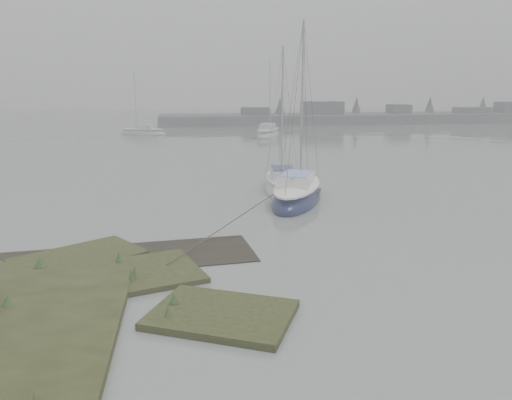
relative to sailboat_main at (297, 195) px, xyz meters
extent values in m
plane|color=slate|center=(-5.26, 18.01, -0.30)|extent=(160.00, 160.00, 0.00)
cube|color=#4C4F51|center=(20.74, 50.01, 0.30)|extent=(60.00, 8.00, 1.60)
cube|color=#424247|center=(4.74, 49.01, 1.10)|extent=(4.00, 3.00, 2.20)
cube|color=#424247|center=(14.74, 49.01, 1.50)|extent=(6.00, 3.00, 3.00)
cube|color=#424247|center=(26.74, 49.01, 1.25)|extent=(3.00, 3.00, 2.50)
cube|color=#424247|center=(38.74, 49.01, 1.00)|extent=(5.00, 3.00, 2.00)
cube|color=#424247|center=(44.74, 49.01, 1.40)|extent=(3.00, 3.00, 2.80)
cone|color=#384238|center=(8.74, 51.01, 1.90)|extent=(2.00, 2.00, 3.50)
cone|color=#384238|center=(20.74, 51.01, 1.90)|extent=(2.00, 2.00, 3.50)
cone|color=#384238|center=(32.74, 51.01, 1.90)|extent=(2.00, 2.00, 3.50)
cone|color=#384238|center=(41.74, 51.01, 1.90)|extent=(2.00, 2.00, 3.50)
ellipsoid|color=#111639|center=(0.01, 0.01, -0.18)|extent=(4.67, 7.12, 1.65)
ellipsoid|color=white|center=(0.01, 0.01, 0.48)|extent=(3.92, 6.14, 0.47)
cube|color=white|center=(-0.11, -0.25, 0.89)|extent=(2.24, 2.71, 0.48)
cube|color=#82A6D7|center=(-0.11, -0.25, 1.16)|extent=(2.07, 2.49, 0.08)
cylinder|color=#939399|center=(0.34, 0.82, 4.69)|extent=(0.11, 0.11, 7.75)
cylinder|color=#939399|center=(-0.18, -0.43, 1.16)|extent=(1.12, 2.54, 0.09)
ellipsoid|color=silver|center=(-0.23, 2.82, -0.19)|extent=(2.68, 6.19, 1.46)
ellipsoid|color=silver|center=(-0.23, 2.82, 0.39)|extent=(2.20, 5.38, 0.41)
cube|color=silver|center=(-0.26, 2.56, 0.75)|extent=(1.52, 2.20, 0.43)
cube|color=#16194C|center=(-0.26, 2.56, 0.99)|extent=(1.42, 2.02, 0.07)
cylinder|color=#939399|center=(-0.13, 3.58, 4.12)|extent=(0.09, 0.09, 6.86)
cylinder|color=#939399|center=(-0.28, 2.39, 0.99)|extent=(0.37, 2.39, 0.08)
ellipsoid|color=silver|center=(3.80, 32.16, -0.18)|extent=(4.49, 6.95, 1.61)
ellipsoid|color=silver|center=(3.80, 32.16, 0.46)|extent=(3.77, 6.00, 0.45)
cube|color=silver|center=(3.70, 31.90, 0.86)|extent=(2.16, 2.64, 0.47)
cube|color=silver|center=(3.70, 31.90, 1.12)|extent=(2.01, 2.43, 0.08)
cylinder|color=#939399|center=(4.12, 32.95, 4.57)|extent=(0.10, 0.10, 7.57)
cylinder|color=#939399|center=(3.63, 31.72, 1.12)|extent=(1.07, 2.49, 0.09)
ellipsoid|color=silver|center=(-10.46, 35.86, -0.20)|extent=(5.81, 3.36, 1.34)
ellipsoid|color=white|center=(-10.46, 35.86, 0.33)|extent=(5.02, 2.81, 0.38)
cube|color=white|center=(-10.24, 35.79, 0.66)|extent=(2.16, 1.69, 0.39)
cube|color=#B5BBC0|center=(-10.24, 35.79, 0.89)|extent=(1.98, 1.57, 0.06)
cylinder|color=#939399|center=(-11.14, 36.07, 3.76)|extent=(0.09, 0.09, 6.30)
cylinder|color=#939399|center=(-10.09, 35.74, 0.89)|extent=(2.13, 0.72, 0.07)
camera|label=1|loc=(-5.53, -24.16, 5.51)|focal=35.00mm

